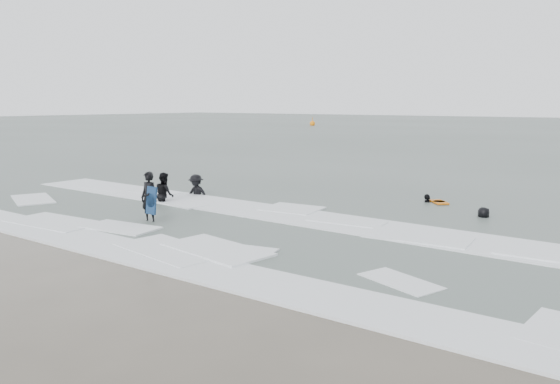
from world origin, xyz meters
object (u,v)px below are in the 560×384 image
Objects in this scene: surfer_right_far at (483,219)px; buoy at (312,124)px; surfer_centre at (150,223)px; surfer_right_near at (427,203)px; surfer_wading at (165,203)px; surfer_breaker at (196,196)px.

surfer_right_far is 81.20m from buoy.
buoy is at bearing 113.81° from surfer_centre.
surfer_centre is 1.17× the size of surfer_right_far.
surfer_right_near is at bearing -80.59° from surfer_right_far.
surfer_right_far is at bearing -131.57° from surfer_wading.
buoy reaches higher than surfer_centre.
surfer_right_far is at bearing -52.31° from buoy.
surfer_right_far is 0.95× the size of buoy.
surfer_right_far is at bearing 4.09° from surfer_breaker.
buoy is at bearing 109.91° from surfer_breaker.
surfer_breaker is at bearing -60.62° from buoy.
buoy reaches higher than surfer_right_far.
surfer_breaker is 1.12× the size of buoy.
surfer_right_far is (11.70, 4.85, 0.00)m from surfer_wading.
surfer_centre is 0.99× the size of surfer_wading.
surfer_right_near is at bearing 50.44° from surfer_centre.
surfer_breaker is 12.19m from surfer_right_far.
surfer_right_near is (8.88, 6.58, 0.00)m from surfer_wading.
surfer_breaker is at bearing 112.82° from surfer_centre.
surfer_centre reaches higher than surfer_right_far.
surfer_centre is 82.57m from buoy.
buoy is (-40.42, 72.00, 0.42)m from surfer_centre.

